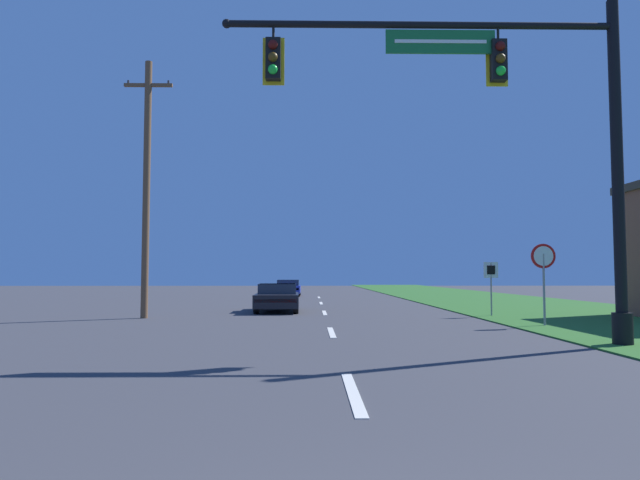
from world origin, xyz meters
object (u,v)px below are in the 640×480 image
signal_mast (521,125)px  utility_pole_near (147,184)px  car_ahead (277,297)px  stop_sign (543,266)px  route_sign_post (491,276)px  far_car (288,288)px

signal_mast → utility_pole_near: (-10.88, 8.35, -0.04)m
car_ahead → stop_sign: 11.37m
route_sign_post → utility_pole_near: bearing=-177.4°
signal_mast → car_ahead: signal_mast is taller
far_car → route_sign_post: 22.86m
signal_mast → far_car: (-6.48, 30.12, -4.39)m
far_car → stop_sign: (8.87, -25.36, 1.26)m
stop_sign → utility_pole_near: size_ratio=0.26×
stop_sign → utility_pole_near: 14.10m
signal_mast → utility_pole_near: utility_pole_near is taller
far_car → stop_sign: size_ratio=1.70×
far_car → utility_pole_near: (-4.41, -21.77, 4.35)m
signal_mast → route_sign_post: size_ratio=4.54×
far_car → route_sign_post: (8.57, -21.18, 0.92)m
car_ahead → route_sign_post: route_sign_post is taller
far_car → utility_pole_near: bearing=-101.4°
signal_mast → route_sign_post: bearing=76.8°
car_ahead → route_sign_post: (8.32, -3.12, 0.92)m
signal_mast → car_ahead: (-6.23, 12.06, -4.39)m
signal_mast → stop_sign: size_ratio=3.68×
signal_mast → route_sign_post: signal_mast is taller
route_sign_post → car_ahead: bearing=159.5°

